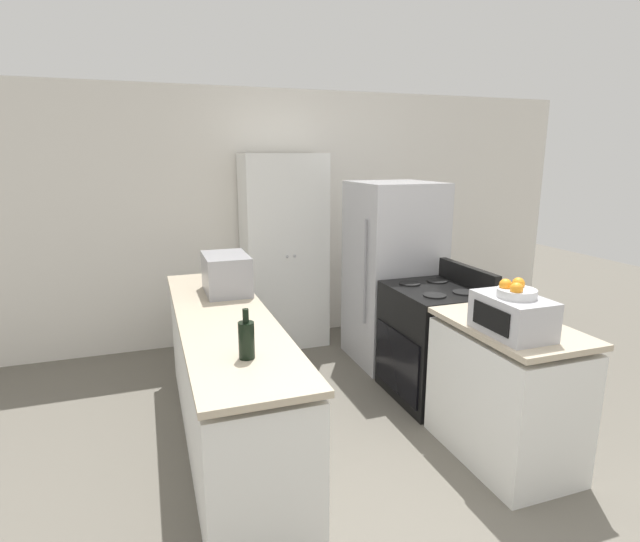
{
  "coord_description": "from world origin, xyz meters",
  "views": [
    {
      "loc": [
        -1.27,
        -1.81,
        1.94
      ],
      "look_at": [
        0.0,
        1.81,
        1.05
      ],
      "focal_mm": 28.0,
      "sensor_mm": 36.0,
      "label": 1
    }
  ],
  "objects_px": {
    "wine_bottle": "(246,339)",
    "toaster_oven": "(512,315)",
    "pantry_cabinet": "(284,252)",
    "refrigerator": "(393,273)",
    "stove": "(433,342)",
    "fruit_bowl": "(516,291)",
    "microwave": "(227,274)"
  },
  "relations": [
    {
      "from": "stove",
      "to": "refrigerator",
      "type": "distance_m",
      "value": 0.91
    },
    {
      "from": "toaster_oven",
      "to": "pantry_cabinet",
      "type": "bearing_deg",
      "value": 104.49
    },
    {
      "from": "microwave",
      "to": "fruit_bowl",
      "type": "xyz_separation_m",
      "value": [
        1.43,
        -1.49,
        0.12
      ]
    },
    {
      "from": "fruit_bowl",
      "to": "refrigerator",
      "type": "bearing_deg",
      "value": 84.11
    },
    {
      "from": "wine_bottle",
      "to": "stove",
      "type": "bearing_deg",
      "value": 27.55
    },
    {
      "from": "pantry_cabinet",
      "to": "toaster_oven",
      "type": "height_order",
      "value": "pantry_cabinet"
    },
    {
      "from": "microwave",
      "to": "refrigerator",
      "type": "bearing_deg",
      "value": 13.28
    },
    {
      "from": "pantry_cabinet",
      "to": "stove",
      "type": "bearing_deg",
      "value": -62.43
    },
    {
      "from": "pantry_cabinet",
      "to": "microwave",
      "type": "height_order",
      "value": "pantry_cabinet"
    },
    {
      "from": "stove",
      "to": "toaster_oven",
      "type": "bearing_deg",
      "value": -97.88
    },
    {
      "from": "refrigerator",
      "to": "toaster_oven",
      "type": "height_order",
      "value": "refrigerator"
    },
    {
      "from": "toaster_oven",
      "to": "fruit_bowl",
      "type": "height_order",
      "value": "fruit_bowl"
    },
    {
      "from": "fruit_bowl",
      "to": "microwave",
      "type": "bearing_deg",
      "value": 133.81
    },
    {
      "from": "wine_bottle",
      "to": "fruit_bowl",
      "type": "distance_m",
      "value": 1.55
    },
    {
      "from": "pantry_cabinet",
      "to": "fruit_bowl",
      "type": "height_order",
      "value": "pantry_cabinet"
    },
    {
      "from": "pantry_cabinet",
      "to": "refrigerator",
      "type": "height_order",
      "value": "pantry_cabinet"
    },
    {
      "from": "refrigerator",
      "to": "fruit_bowl",
      "type": "height_order",
      "value": "refrigerator"
    },
    {
      "from": "wine_bottle",
      "to": "fruit_bowl",
      "type": "height_order",
      "value": "fruit_bowl"
    },
    {
      "from": "refrigerator",
      "to": "microwave",
      "type": "height_order",
      "value": "refrigerator"
    },
    {
      "from": "stove",
      "to": "toaster_oven",
      "type": "distance_m",
      "value": 1.19
    },
    {
      "from": "pantry_cabinet",
      "to": "stove",
      "type": "height_order",
      "value": "pantry_cabinet"
    },
    {
      "from": "pantry_cabinet",
      "to": "wine_bottle",
      "type": "height_order",
      "value": "pantry_cabinet"
    },
    {
      "from": "fruit_bowl",
      "to": "toaster_oven",
      "type": "bearing_deg",
      "value": 76.55
    },
    {
      "from": "microwave",
      "to": "toaster_oven",
      "type": "relative_size",
      "value": 1.05
    },
    {
      "from": "refrigerator",
      "to": "wine_bottle",
      "type": "relative_size",
      "value": 6.41
    },
    {
      "from": "microwave",
      "to": "wine_bottle",
      "type": "xyz_separation_m",
      "value": [
        -0.11,
        -1.31,
        -0.04
      ]
    },
    {
      "from": "wine_bottle",
      "to": "microwave",
      "type": "bearing_deg",
      "value": 85.33
    },
    {
      "from": "stove",
      "to": "refrigerator",
      "type": "height_order",
      "value": "refrigerator"
    },
    {
      "from": "stove",
      "to": "fruit_bowl",
      "type": "bearing_deg",
      "value": -97.95
    },
    {
      "from": "stove",
      "to": "fruit_bowl",
      "type": "height_order",
      "value": "fruit_bowl"
    },
    {
      "from": "wine_bottle",
      "to": "toaster_oven",
      "type": "bearing_deg",
      "value": -5.94
    },
    {
      "from": "refrigerator",
      "to": "toaster_oven",
      "type": "distance_m",
      "value": 1.87
    }
  ]
}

